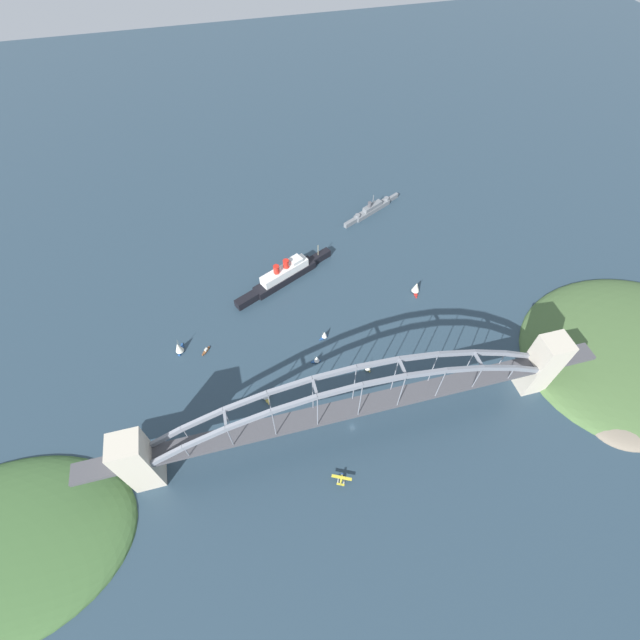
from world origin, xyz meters
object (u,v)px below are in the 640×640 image
object	(u,v)px
naval_cruiser	(372,209)
small_boat_2	(416,287)
ocean_liner	(284,275)
small_boat_3	(324,335)
small_boat_1	(368,367)
small_boat_6	(206,351)
small_boat_4	(265,393)
small_boat_5	(317,359)
seaplane_taxiing_near_bridge	(341,479)
small_boat_0	(179,347)
harbor_arch_bridge	(355,407)

from	to	relation	value
naval_cruiser	small_boat_2	distance (m)	99.40
ocean_liner	small_boat_2	xyz separation A→B (m)	(94.20, -36.45, -1.06)
ocean_liner	small_boat_3	size ratio (longest dim) A/B	11.28
ocean_liner	small_boat_1	xyz separation A→B (m)	(37.02, -93.27, -2.87)
small_boat_3	small_boat_6	world-z (taller)	small_boat_3
small_boat_1	small_boat_4	distance (m)	69.40
small_boat_1	small_boat_5	bearing A→B (deg)	155.02
small_boat_2	small_boat_4	size ratio (longest dim) A/B	1.11
small_boat_2	small_boat_4	xyz separation A→B (m)	(-126.50, -59.79, -0.46)
ocean_liner	small_boat_2	bearing A→B (deg)	-21.15
small_boat_3	ocean_liner	bearing A→B (deg)	104.65
seaplane_taxiing_near_bridge	small_boat_4	xyz separation A→B (m)	(-32.07, 62.42, 2.35)
ocean_liner	small_boat_1	bearing A→B (deg)	-68.35
small_boat_0	naval_cruiser	bearing A→B (deg)	32.11
ocean_liner	small_boat_6	size ratio (longest dim) A/B	12.52
small_boat_0	small_boat_3	size ratio (longest dim) A/B	1.45
ocean_liner	naval_cruiser	size ratio (longest dim) A/B	1.37
small_boat_5	small_boat_0	bearing A→B (deg)	160.54
harbor_arch_bridge	seaplane_taxiing_near_bridge	distance (m)	41.24
small_boat_3	small_boat_2	bearing A→B (deg)	17.20
ocean_liner	small_boat_0	xyz separation A→B (m)	(-83.11, -47.31, -1.12)
seaplane_taxiing_near_bridge	small_boat_6	world-z (taller)	seaplane_taxiing_near_bridge
small_boat_6	small_boat_1	bearing A→B (deg)	-22.03
harbor_arch_bridge	small_boat_0	world-z (taller)	harbor_arch_bridge
seaplane_taxiing_near_bridge	small_boat_5	bearing A→B (deg)	85.75
small_boat_0	small_boat_5	bearing A→B (deg)	-19.46
seaplane_taxiing_near_bridge	small_boat_2	distance (m)	154.47
harbor_arch_bridge	ocean_liner	size ratio (longest dim) A/B	3.62
harbor_arch_bridge	small_boat_1	distance (m)	48.52
small_boat_2	small_boat_6	xyz separation A→B (m)	(-160.14, -15.15, -4.19)
naval_cruiser	small_boat_5	distance (m)	166.11
harbor_arch_bridge	small_boat_5	world-z (taller)	harbor_arch_bridge
small_boat_0	small_boat_4	bearing A→B (deg)	-43.93
small_boat_0	small_boat_5	xyz separation A→B (m)	(88.83, -31.38, -1.78)
harbor_arch_bridge	small_boat_4	distance (m)	62.21
seaplane_taxiing_near_bridge	harbor_arch_bridge	bearing A→B (deg)	62.04
small_boat_1	small_boat_2	distance (m)	80.63
seaplane_taxiing_near_bridge	small_boat_1	distance (m)	75.26
small_boat_4	small_boat_5	distance (m)	41.90
small_boat_1	small_boat_3	distance (m)	38.84
naval_cruiser	small_boat_6	distance (m)	195.54
small_boat_1	small_boat_2	xyz separation A→B (m)	(57.18, 56.82, 1.81)
small_boat_2	small_boat_6	bearing A→B (deg)	-174.60
harbor_arch_bridge	small_boat_2	xyz separation A→B (m)	(78.97, 93.08, -21.95)
small_boat_6	small_boat_5	bearing A→B (deg)	-20.71
seaplane_taxiing_near_bridge	small_boat_0	size ratio (longest dim) A/B	1.03
seaplane_taxiing_near_bridge	small_boat_1	xyz separation A→B (m)	(37.25, 65.39, 1.00)
small_boat_6	small_boat_0	bearing A→B (deg)	165.95
small_boat_2	small_boat_4	world-z (taller)	small_boat_2
ocean_liner	small_boat_2	size ratio (longest dim) A/B	7.73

